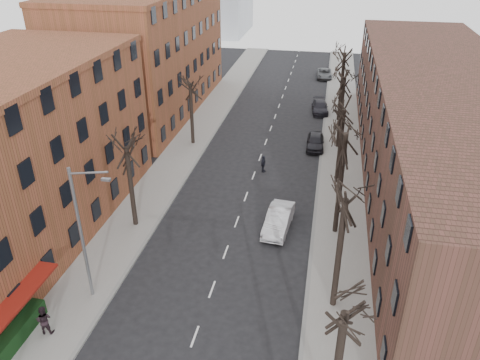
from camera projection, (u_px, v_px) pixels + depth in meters
The scene contains 20 objects.
sidewalk_left at pixel (192, 139), 51.09m from camera, with size 4.00×90.00×0.15m, color gray.
sidewalk_right at pixel (341, 151), 48.39m from camera, with size 4.00×90.00×0.15m, color gray.
building_left_far at pixel (147, 53), 56.95m from camera, with size 12.00×28.00×14.00m, color brown.
building_right at pixel (441, 130), 40.38m from camera, with size 12.00×50.00×10.00m, color #522E26.
awning_left at pixel (24, 339), 26.27m from camera, with size 1.20×7.00×0.15m, color maroon.
hedge at pixel (9, 344), 25.12m from camera, with size 0.80×6.00×1.00m, color black.
tree_right_b at pixel (333, 305), 28.59m from camera, with size 5.20×5.20×10.80m, color black, non-canonical shape.
tree_right_c at pixel (335, 232), 35.51m from camera, with size 5.20×5.20×11.60m, color black, non-canonical shape.
tree_right_d at pixel (336, 183), 42.43m from camera, with size 5.20×5.20×10.00m, color black, non-canonical shape.
tree_right_e at pixel (337, 147), 49.35m from camera, with size 5.20×5.20×10.80m, color black, non-canonical shape.
tree_right_f at pixel (338, 121), 56.27m from camera, with size 5.20×5.20×11.60m, color black, non-canonical shape.
tree_left_a at pixel (136, 225), 36.35m from camera, with size 5.20×5.20×9.50m, color black, non-canonical shape.
tree_left_b at pixel (193, 144), 50.19m from camera, with size 5.20×5.20×9.50m, color black, non-canonical shape.
streetlight at pixel (83, 230), 26.96m from camera, with size 2.45×0.22×9.03m.
silver_sedan at pixel (279, 220), 35.58m from camera, with size 1.71×4.91×1.62m, color silver.
parked_car_near at pixel (315, 141), 48.87m from camera, with size 1.77×4.40×1.50m, color black.
parked_car_mid at pixel (320, 107), 58.53m from camera, with size 1.92×4.71×1.37m, color black.
parked_car_far at pixel (324, 74), 72.26m from camera, with size 2.23×4.83×1.34m, color #54575B.
pedestrian_b at pixel (44, 320), 26.09m from camera, with size 0.89×0.70×1.84m, color black.
pedestrian_crossing at pixel (263, 164), 44.03m from camera, with size 0.96×0.40×1.64m, color black.
Camera 1 is at (6.17, -10.26, 20.28)m, focal length 35.00 mm.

